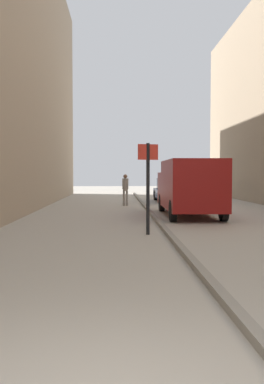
{
  "coord_description": "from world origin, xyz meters",
  "views": [
    {
      "loc": [
        0.13,
        -2.46,
        1.75
      ],
      "look_at": [
        0.63,
        10.62,
        1.14
      ],
      "focal_mm": 37.5,
      "sensor_mm": 36.0,
      "label": 1
    }
  ],
  "objects_px": {
    "pedestrian_main_foreground": "(125,188)",
    "parked_car": "(171,190)",
    "delivery_van": "(189,186)",
    "street_sign_post": "(148,180)"
  },
  "relations": [
    {
      "from": "delivery_van",
      "to": "parked_car",
      "type": "height_order",
      "value": "delivery_van"
    },
    {
      "from": "delivery_van",
      "to": "parked_car",
      "type": "xyz_separation_m",
      "value": [
        0.39,
        8.2,
        -0.51
      ]
    },
    {
      "from": "parked_car",
      "to": "street_sign_post",
      "type": "height_order",
      "value": "street_sign_post"
    },
    {
      "from": "delivery_van",
      "to": "street_sign_post",
      "type": "distance_m",
      "value": 5.32
    },
    {
      "from": "pedestrian_main_foreground",
      "to": "parked_car",
      "type": "bearing_deg",
      "value": 31.25
    },
    {
      "from": "delivery_van",
      "to": "parked_car",
      "type": "relative_size",
      "value": 1.32
    },
    {
      "from": "parked_car",
      "to": "street_sign_post",
      "type": "bearing_deg",
      "value": -101.35
    },
    {
      "from": "pedestrian_main_foreground",
      "to": "parked_car",
      "type": "xyz_separation_m",
      "value": [
        2.89,
        3.02,
        -0.27
      ]
    },
    {
      "from": "pedestrian_main_foreground",
      "to": "delivery_van",
      "type": "distance_m",
      "value": 5.76
    },
    {
      "from": "pedestrian_main_foreground",
      "to": "parked_car",
      "type": "distance_m",
      "value": 4.18
    }
  ]
}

